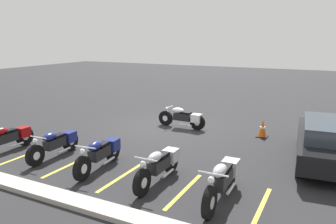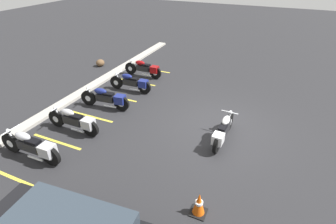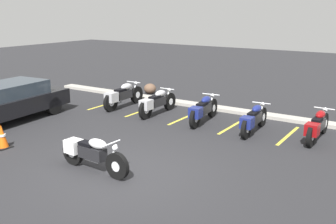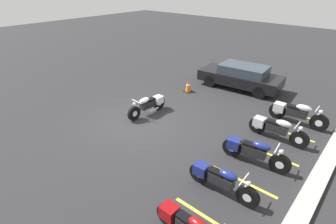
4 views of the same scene
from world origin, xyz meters
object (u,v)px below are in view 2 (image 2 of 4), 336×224
object	(u,v)px
parked_bike_1	(75,121)
parked_bike_4	(145,69)
landscape_rock_0	(100,63)
parked_bike_3	(132,83)
parked_bike_0	(32,146)
parked_bike_2	(107,98)
motorcycle_white_featured	(223,131)
traffic_cone	(199,204)

from	to	relation	value
parked_bike_1	parked_bike_4	xyz separation A→B (m)	(5.53, 0.19, -0.01)
parked_bike_4	landscape_rock_0	size ratio (longest dim) A/B	4.38
parked_bike_3	parked_bike_0	bearing A→B (deg)	84.54
parked_bike_3	parked_bike_4	bearing A→B (deg)	-82.31
parked_bike_2	parked_bike_3	distance (m)	1.82
parked_bike_1	parked_bike_2	bearing A→B (deg)	-90.48
parked_bike_2	motorcycle_white_featured	bearing A→B (deg)	170.47
parked_bike_0	parked_bike_2	size ratio (longest dim) A/B	1.05
parked_bike_1	landscape_rock_0	bearing A→B (deg)	-60.60
parked_bike_3	parked_bike_4	size ratio (longest dim) A/B	0.99
parked_bike_3	traffic_cone	size ratio (longest dim) A/B	3.21
parked_bike_4	landscape_rock_0	bearing A→B (deg)	-4.78
parked_bike_0	motorcycle_white_featured	bearing A→B (deg)	-148.45
parked_bike_1	parked_bike_0	bearing A→B (deg)	84.56
landscape_rock_0	traffic_cone	distance (m)	11.23
parked_bike_1	landscape_rock_0	size ratio (longest dim) A/B	4.50
motorcycle_white_featured	parked_bike_3	xyz separation A→B (m)	(2.13, 4.85, 0.00)
parked_bike_0	traffic_cone	world-z (taller)	parked_bike_0
parked_bike_2	parked_bike_0	bearing A→B (deg)	81.28
parked_bike_0	parked_bike_2	xyz separation A→B (m)	(3.62, -0.18, -0.02)
parked_bike_2	parked_bike_4	xyz separation A→B (m)	(3.63, 0.20, -0.01)
traffic_cone	landscape_rock_0	bearing A→B (deg)	48.90
motorcycle_white_featured	landscape_rock_0	bearing A→B (deg)	65.55
motorcycle_white_featured	parked_bike_0	size ratio (longest dim) A/B	0.91
landscape_rock_0	traffic_cone	size ratio (longest dim) A/B	0.74
parked_bike_0	parked_bike_3	world-z (taller)	parked_bike_0
landscape_rock_0	parked_bike_4	bearing A→B (deg)	-95.48
motorcycle_white_featured	landscape_rock_0	distance (m)	9.30
parked_bike_1	traffic_cone	distance (m)	5.40
parked_bike_0	parked_bike_3	size ratio (longest dim) A/B	1.09
landscape_rock_0	traffic_cone	world-z (taller)	traffic_cone
motorcycle_white_featured	parked_bike_1	size ratio (longest dim) A/B	0.96
parked_bike_3	traffic_cone	distance (m)	7.30
parked_bike_1	landscape_rock_0	distance (m)	6.70
parked_bike_0	parked_bike_2	bearing A→B (deg)	-94.02
traffic_cone	parked_bike_4	bearing A→B (deg)	37.12
parked_bike_0	parked_bike_4	xyz separation A→B (m)	(7.25, 0.03, -0.04)
motorcycle_white_featured	parked_bike_3	distance (m)	5.30
motorcycle_white_featured	traffic_cone	xyz separation A→B (m)	(-3.14, -0.20, -0.13)
parked_bike_0	parked_bike_4	bearing A→B (deg)	-91.00
parked_bike_0	traffic_cone	distance (m)	5.34
motorcycle_white_featured	parked_bike_2	bearing A→B (deg)	89.08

